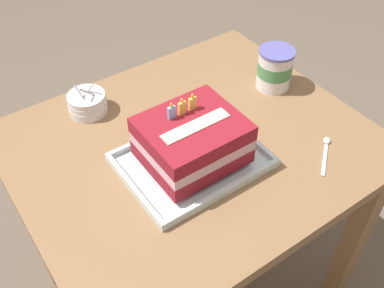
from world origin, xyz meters
TOP-DOWN VIEW (x-y plane):
  - ground_plane at (0.00, 0.00)m, footprint 8.00×8.00m
  - dining_table at (0.00, 0.00)m, footprint 0.93×0.79m
  - foil_tray at (-0.05, -0.07)m, footprint 0.35×0.27m
  - birthday_cake at (-0.05, -0.07)m, footprint 0.24×0.20m
  - bowl_stack at (-0.17, 0.28)m, footprint 0.11×0.11m
  - ice_cream_tub at (0.35, 0.06)m, footprint 0.11×0.11m
  - serving_spoon_near_tray at (0.28, -0.23)m, footprint 0.12×0.10m

SIDE VIEW (x-z plane):
  - ground_plane at x=0.00m, z-range 0.00..0.00m
  - dining_table at x=0.00m, z-range 0.26..1.03m
  - serving_spoon_near_tray at x=0.28m, z-range 0.77..0.78m
  - foil_tray at x=-0.05m, z-range 0.76..0.79m
  - bowl_stack at x=-0.17m, z-range 0.75..0.85m
  - ice_cream_tub at x=0.35m, z-range 0.77..0.90m
  - birthday_cake at x=-0.05m, z-range 0.77..0.93m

